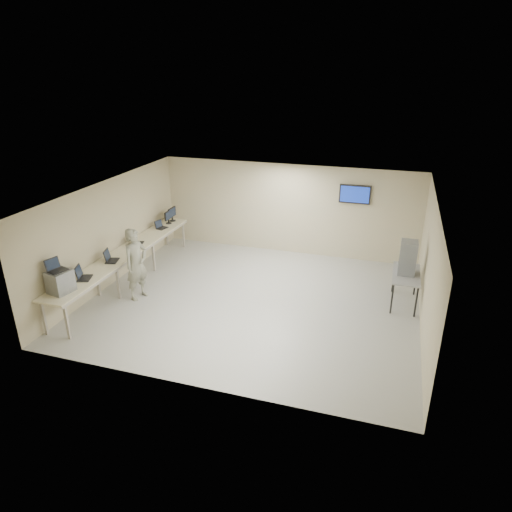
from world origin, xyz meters
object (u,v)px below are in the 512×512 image
(workbench, at_px, (126,254))
(side_table, at_px, (406,276))
(soldier, at_px, (136,264))
(equipment_box, at_px, (60,282))

(workbench, bearing_deg, side_table, 7.74)
(workbench, relative_size, side_table, 4.33)
(workbench, height_order, side_table, workbench)
(workbench, xyz_separation_m, soldier, (0.73, -0.69, 0.10))
(equipment_box, xyz_separation_m, side_table, (7.25, 3.43, -0.39))
(equipment_box, height_order, soldier, soldier)
(side_table, bearing_deg, equipment_box, -154.68)
(equipment_box, distance_m, side_table, 8.03)
(soldier, bearing_deg, side_table, -59.05)
(equipment_box, relative_size, side_table, 0.36)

